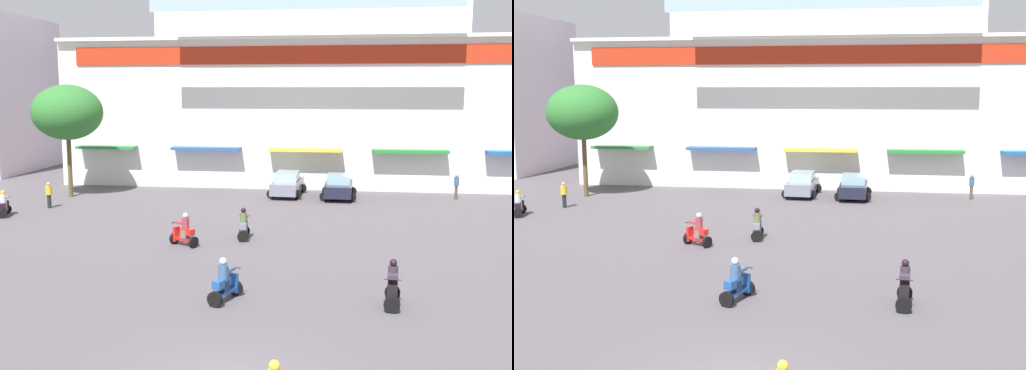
# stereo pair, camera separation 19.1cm
# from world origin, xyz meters

# --- Properties ---
(ground_plane) EXTENTS (128.00, 128.00, 0.00)m
(ground_plane) POSITION_xyz_m (0.00, 13.00, 0.00)
(ground_plane) COLOR #544E53
(colonial_building) EXTENTS (36.06, 14.81, 20.16)m
(colonial_building) POSITION_xyz_m (0.00, 35.38, 8.68)
(colonial_building) COLOR white
(colonial_building) RESTS_ON ground
(plaza_tree_0) EXTENTS (4.60, 4.50, 7.37)m
(plaza_tree_0) POSITION_xyz_m (-15.22, 25.10, 5.55)
(plaza_tree_0) COLOR brown
(plaza_tree_0) RESTS_ON ground
(parked_car_0) EXTENTS (2.46, 4.40, 1.60)m
(parked_car_0) POSITION_xyz_m (-1.03, 27.51, 0.79)
(parked_car_0) COLOR slate
(parked_car_0) RESTS_ON ground
(parked_car_1) EXTENTS (2.39, 3.91, 1.58)m
(parked_car_1) POSITION_xyz_m (2.39, 26.85, 0.78)
(parked_car_1) COLOR #1C1D2E
(parked_car_1) RESTS_ON ground
(scooter_rider_1) EXTENTS (1.44, 1.13, 1.55)m
(scooter_rider_1) POSITION_xyz_m (-4.44, 13.39, 0.63)
(scooter_rider_1) COLOR black
(scooter_rider_1) RESTS_ON ground
(scooter_rider_2) EXTENTS (1.01, 1.57, 1.54)m
(scooter_rider_2) POSITION_xyz_m (-1.22, 6.37, 0.63)
(scooter_rider_2) COLOR black
(scooter_rider_2) RESTS_ON ground
(scooter_rider_5) EXTENTS (0.64, 1.35, 1.54)m
(scooter_rider_5) POSITION_xyz_m (-1.98, 15.04, 0.63)
(scooter_rider_5) COLOR black
(scooter_rider_5) RESTS_ON ground
(scooter_rider_6) EXTENTS (1.00, 1.58, 1.49)m
(scooter_rider_6) POSITION_xyz_m (-16.13, 18.49, 0.60)
(scooter_rider_6) COLOR black
(scooter_rider_6) RESTS_ON ground
(scooter_rider_7) EXTENTS (0.65, 1.45, 1.56)m
(scooter_rider_7) POSITION_xyz_m (4.29, 6.68, 0.65)
(scooter_rider_7) COLOR black
(scooter_rider_7) RESTS_ON ground
(pedestrian_0) EXTENTS (0.36, 0.36, 1.69)m
(pedestrian_0) POSITION_xyz_m (9.91, 27.53, 0.99)
(pedestrian_0) COLOR #4C443A
(pedestrian_0) RESTS_ON ground
(pedestrian_2) EXTENTS (0.48, 0.48, 1.57)m
(pedestrian_2) POSITION_xyz_m (-14.77, 21.12, 0.88)
(pedestrian_2) COLOR black
(pedestrian_2) RESTS_ON ground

